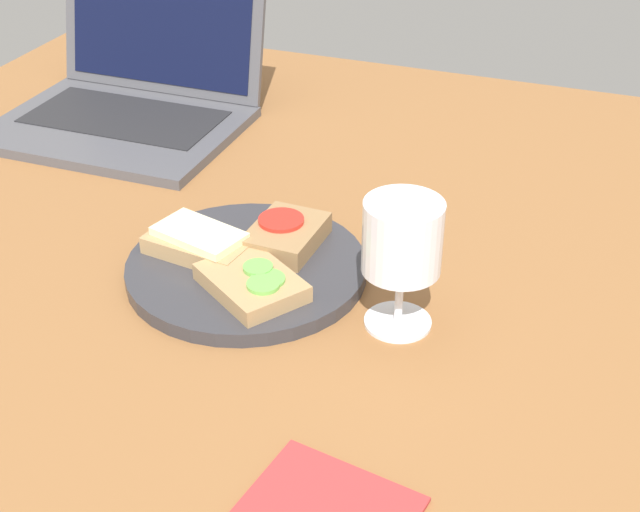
# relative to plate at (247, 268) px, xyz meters

# --- Properties ---
(wooden_table) EXTENTS (1.40, 1.40, 0.03)m
(wooden_table) POSITION_rel_plate_xyz_m (0.05, -0.03, -0.02)
(wooden_table) COLOR brown
(wooden_table) RESTS_ON ground
(plate) EXTENTS (0.26, 0.26, 0.02)m
(plate) POSITION_rel_plate_xyz_m (0.00, 0.00, 0.00)
(plate) COLOR #333338
(plate) RESTS_ON wooden_table
(sandwich_with_tomato) EXTENTS (0.07, 0.10, 0.03)m
(sandwich_with_tomato) POSITION_rel_plate_xyz_m (0.03, 0.05, 0.02)
(sandwich_with_tomato) COLOR #937047
(sandwich_with_tomato) RESTS_ON plate
(sandwich_with_cheese) EXTENTS (0.12, 0.08, 0.03)m
(sandwich_with_cheese) POSITION_rel_plate_xyz_m (-0.05, -0.00, 0.02)
(sandwich_with_cheese) COLOR #A88456
(sandwich_with_cheese) RESTS_ON plate
(sandwich_with_cucumber) EXTENTS (0.13, 0.12, 0.02)m
(sandwich_with_cucumber) POSITION_rel_plate_xyz_m (0.03, -0.05, 0.02)
(sandwich_with_cucumber) COLOR #A88456
(sandwich_with_cucumber) RESTS_ON plate
(wine_glass) EXTENTS (0.08, 0.08, 0.14)m
(wine_glass) POSITION_rel_plate_xyz_m (0.18, -0.02, 0.08)
(wine_glass) COLOR white
(wine_glass) RESTS_ON wooden_table
(laptop) EXTENTS (0.34, 0.30, 0.20)m
(laptop) POSITION_rel_plate_xyz_m (-0.33, 0.32, 0.03)
(laptop) COLOR #4C4C51
(laptop) RESTS_ON wooden_table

